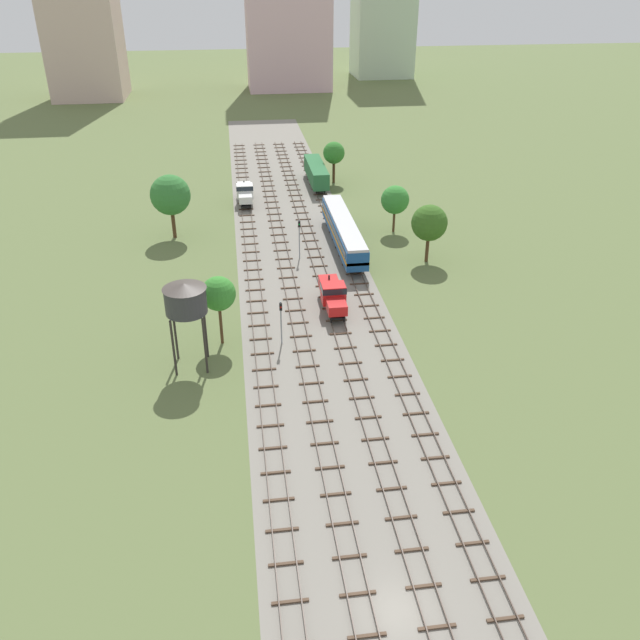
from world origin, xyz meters
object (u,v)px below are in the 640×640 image
object	(u,v)px
signal_post_nearest	(299,234)
signal_post_near	(281,317)
passenger_coach_centre_near	(344,230)
freight_boxcar_centre_midfar	(316,172)
water_tower	(185,299)
shunter_loco_far_left_mid	(245,192)
shunter_loco_centre_left_nearest	(333,294)

from	to	relation	value
signal_post_nearest	signal_post_near	bearing A→B (deg)	-100.96
passenger_coach_centre_near	freight_boxcar_centre_midfar	bearing A→B (deg)	89.99
signal_post_near	passenger_coach_centre_near	bearing A→B (deg)	66.79
passenger_coach_centre_near	water_tower	bearing A→B (deg)	-125.33
water_tower	passenger_coach_centre_near	bearing A→B (deg)	54.67
shunter_loco_far_left_mid	freight_boxcar_centre_midfar	xyz separation A→B (m)	(13.04, 8.31, 0.44)
passenger_coach_centre_near	signal_post_nearest	size ratio (longest dim) A/B	4.06
signal_post_nearest	freight_boxcar_centre_midfar	bearing A→B (deg)	78.53
freight_boxcar_centre_midfar	water_tower	distance (m)	61.20
shunter_loco_centre_left_nearest	passenger_coach_centre_near	world-z (taller)	passenger_coach_centre_near
shunter_loco_far_left_mid	water_tower	size ratio (longest dim) A/B	0.93
freight_boxcar_centre_midfar	water_tower	size ratio (longest dim) A/B	1.54
water_tower	signal_post_nearest	xyz separation A→B (m)	(13.56, 25.44, -4.03)
water_tower	signal_post_near	world-z (taller)	water_tower
water_tower	signal_post_nearest	world-z (taller)	water_tower
shunter_loco_far_left_mid	water_tower	world-z (taller)	water_tower
shunter_loco_centre_left_nearest	water_tower	world-z (taller)	water_tower
shunter_loco_centre_left_nearest	shunter_loco_far_left_mid	xyz separation A→B (m)	(-8.69, 39.26, 0.00)
freight_boxcar_centre_midfar	signal_post_nearest	bearing A→B (deg)	-101.47
shunter_loco_centre_left_nearest	water_tower	bearing A→B (deg)	-147.52
passenger_coach_centre_near	signal_post_near	size ratio (longest dim) A/B	4.41
shunter_loco_centre_left_nearest	signal_post_near	bearing A→B (deg)	-132.89
freight_boxcar_centre_midfar	signal_post_nearest	world-z (taller)	signal_post_nearest
shunter_loco_centre_left_nearest	signal_post_nearest	world-z (taller)	signal_post_nearest
shunter_loco_centre_left_nearest	water_tower	size ratio (longest dim) A/B	0.93
shunter_loco_far_left_mid	signal_post_near	distance (m)	46.34
passenger_coach_centre_near	signal_post_near	xyz separation A→B (m)	(-10.86, -25.32, 0.58)
shunter_loco_far_left_mid	signal_post_near	xyz separation A→B (m)	(2.17, -46.28, 1.18)
passenger_coach_centre_near	shunter_loco_far_left_mid	size ratio (longest dim) A/B	2.60
passenger_coach_centre_near	freight_boxcar_centre_midfar	size ratio (longest dim) A/B	1.57
shunter_loco_far_left_mid	signal_post_near	world-z (taller)	signal_post_near
shunter_loco_far_left_mid	freight_boxcar_centre_midfar	bearing A→B (deg)	32.52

